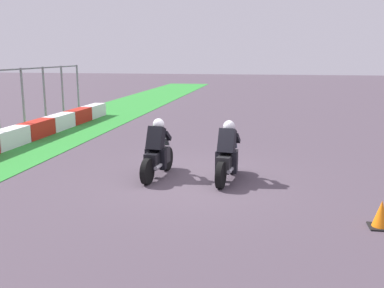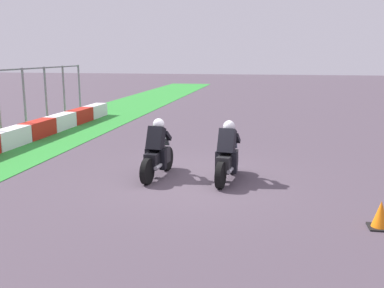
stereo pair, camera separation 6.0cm
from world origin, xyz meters
TOP-DOWN VIEW (x-y plane):
  - ground_plane at (0.00, 0.00)m, footprint 120.00×120.00m
  - rider_lane_a at (0.14, -0.83)m, footprint 2.04×0.58m
  - rider_lane_b at (0.15, 0.98)m, footprint 2.04×0.57m
  - traffic_cone at (-2.42, -3.89)m, footprint 0.40×0.40m

SIDE VIEW (x-z plane):
  - ground_plane at x=0.00m, z-range 0.00..0.00m
  - traffic_cone at x=-2.42m, z-range -0.02..0.50m
  - rider_lane_a at x=0.14m, z-range -0.13..1.38m
  - rider_lane_b at x=0.15m, z-range -0.13..1.38m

